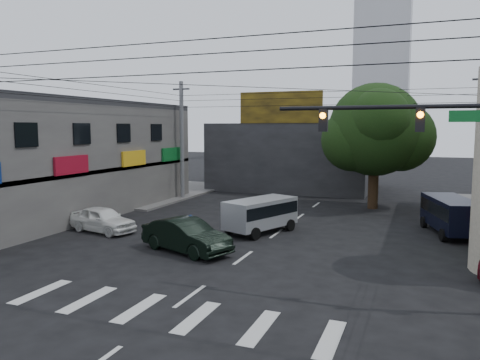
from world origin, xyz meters
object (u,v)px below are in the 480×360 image
Objects in this scene: traffic_gantry at (448,155)px; dark_sedan at (186,236)px; white_compact at (103,219)px; traffic_officer at (191,231)px; silver_minivan at (261,216)px; utility_pole_far_left at (182,141)px; navy_van at (451,217)px; street_tree at (375,130)px.

dark_sedan is (-10.59, 2.98, -4.07)m from traffic_gantry.
dark_sedan reaches higher than white_compact.
white_compact is at bearing 152.58° from traffic_officer.
silver_minivan is (8.05, 2.92, 0.23)m from white_compact.
white_compact is 0.93× the size of silver_minivan.
traffic_gantry is 4.62× the size of traffic_officer.
utility_pole_far_left is 20.35m from navy_van.
traffic_gantry is (3.82, -18.00, -0.64)m from street_tree.
utility_pole_far_left is (-14.50, -1.00, -0.87)m from street_tree.
silver_minivan is at bearing -43.33° from utility_pole_far_left.
silver_minivan is at bearing -57.75° from white_compact.
traffic_gantry is at bearing -42.86° from utility_pole_far_left.
street_tree is 0.95× the size of utility_pole_far_left.
traffic_gantry is 12.40m from silver_minivan.
white_compact is at bearing 163.37° from traffic_gantry.
utility_pole_far_left is 1.79× the size of navy_van.
utility_pole_far_left is at bearing 19.78° from white_compact.
navy_van is 13.77m from traffic_officer.
white_compact is at bearing 131.98° from silver_minivan.
street_tree is 18.42m from traffic_gantry.
street_tree is 1.69× the size of navy_van.
silver_minivan reaches higher than white_compact.
street_tree reaches higher than traffic_officer.
white_compact is at bearing -82.55° from utility_pole_far_left.
traffic_gantry is 11.74m from dark_sedan.
navy_van is at bearing -34.08° from dark_sedan.
utility_pole_far_left is 1.99× the size of silver_minivan.
dark_sedan is 1.13× the size of white_compact.
traffic_gantry is 12.15m from traffic_officer.
street_tree is 9.41m from navy_van.
street_tree is 1.78× the size of dark_sedan.
silver_minivan is at bearing -115.81° from street_tree.
white_compact is (-12.93, -13.00, -4.78)m from street_tree.
street_tree is 1.21× the size of traffic_gantry.
traffic_gantry is 0.78× the size of utility_pole_far_left.
navy_van is at bearing -58.30° from white_compact.
dark_sedan is at bearing -114.26° from street_tree.
traffic_officer reaches higher than dark_sedan.
silver_minivan is (-8.70, 7.92, -3.91)m from traffic_gantry.
white_compact is at bearing 92.09° from dark_sedan.
street_tree is 2.02× the size of white_compact.
utility_pole_far_left is 5.90× the size of traffic_officer.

